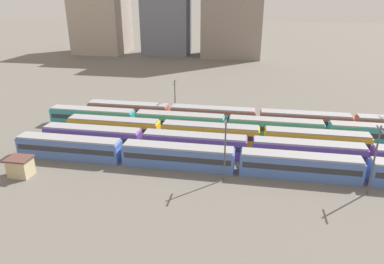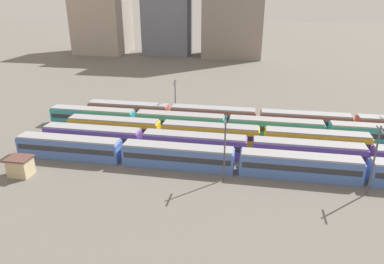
# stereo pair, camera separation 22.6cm
# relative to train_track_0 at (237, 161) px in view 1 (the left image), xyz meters

# --- Properties ---
(ground_plane) EXTENTS (600.00, 600.00, 0.00)m
(ground_plane) POSITION_rel_train_track_0_xyz_m (-20.22, 10.40, -1.90)
(ground_plane) COLOR #666059
(train_track_0) EXTENTS (74.70, 3.06, 3.75)m
(train_track_0) POSITION_rel_train_track_0_xyz_m (0.00, 0.00, 0.00)
(train_track_0) COLOR #4C70BC
(train_track_0) RESTS_ON ground_plane
(train_track_1) EXTENTS (112.50, 3.06, 3.75)m
(train_track_1) POSITION_rel_train_track_0_xyz_m (20.68, 5.20, 0.00)
(train_track_1) COLOR #6B429E
(train_track_1) RESTS_ON ground_plane
(train_track_2) EXTENTS (55.80, 3.06, 3.75)m
(train_track_2) POSITION_rel_train_track_0_xyz_m (-5.62, 10.40, -0.00)
(train_track_2) COLOR yellow
(train_track_2) RESTS_ON ground_plane
(train_track_3) EXTENTS (93.60, 3.06, 3.75)m
(train_track_3) POSITION_rel_train_track_0_xyz_m (6.40, 15.60, 0.00)
(train_track_3) COLOR teal
(train_track_3) RESTS_ON ground_plane
(train_track_4) EXTENTS (93.60, 3.06, 3.75)m
(train_track_4) POSITION_rel_train_track_0_xyz_m (12.46, 20.80, 0.00)
(train_track_4) COLOR #BC4C38
(train_track_4) RESTS_ON ground_plane
(catenary_pole_0) EXTENTS (0.24, 3.20, 10.25)m
(catenary_pole_0) POSITION_rel_train_track_0_xyz_m (18.53, -3.24, 3.77)
(catenary_pole_0) COLOR #4C4C51
(catenary_pole_0) RESTS_ON ground_plane
(catenary_pole_1) EXTENTS (0.24, 3.20, 8.56)m
(catenary_pole_1) POSITION_rel_train_track_0_xyz_m (-15.38, 23.95, 2.90)
(catenary_pole_1) COLOR #4C4C51
(catenary_pole_1) RESTS_ON ground_plane
(catenary_pole_2) EXTENTS (0.24, 3.20, 10.28)m
(catenary_pole_2) POSITION_rel_train_track_0_xyz_m (-1.74, -3.01, 3.79)
(catenary_pole_2) COLOR #4C4C51
(catenary_pole_2) RESTS_ON ground_plane
(signal_hut) EXTENTS (3.60, 3.00, 3.04)m
(signal_hut) POSITION_rel_train_track_0_xyz_m (-32.65, -7.18, -0.35)
(signal_hut) COLOR #C6B284
(signal_hut) RESTS_ON ground_plane
(distant_building_0) EXTENTS (22.28, 21.24, 30.34)m
(distant_building_0) POSITION_rel_train_track_0_xyz_m (-69.08, 108.34, 13.27)
(distant_building_0) COLOR #A89989
(distant_building_0) RESTS_ON ground_plane
(distant_building_1) EXTENTS (20.59, 12.49, 44.61)m
(distant_building_1) POSITION_rel_train_track_0_xyz_m (-38.41, 108.34, 20.40)
(distant_building_1) COLOR slate
(distant_building_1) RESTS_ON ground_plane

